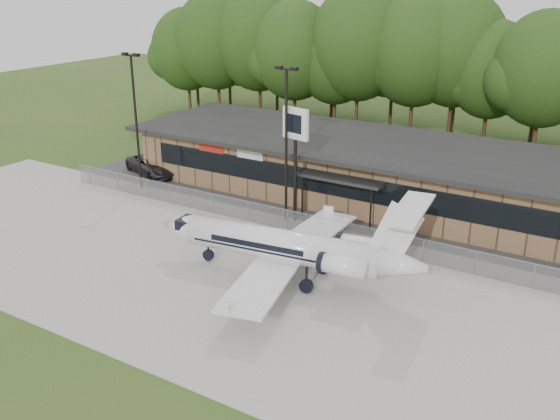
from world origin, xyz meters
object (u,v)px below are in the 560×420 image
Objects in this scene: terminal at (400,173)px; pole_sign at (295,136)px; suv at (154,165)px; business_jet at (291,248)px.

pole_sign reaches higher than terminal.
terminal is 20.10m from suv.
suv is at bearing -179.03° from pole_sign.
pole_sign reaches higher than suv.
suv is (-19.61, -4.21, -1.38)m from terminal.
pole_sign is (-4.49, -7.14, 3.69)m from terminal.
pole_sign is at bearing -122.13° from terminal.
business_jet is at bearing -91.68° from terminal.
terminal is 9.21m from pole_sign.
business_jet reaches higher than terminal.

